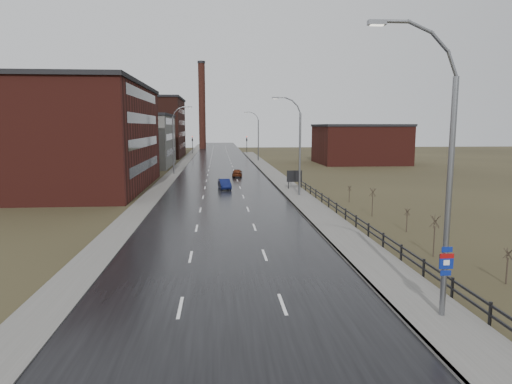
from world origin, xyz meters
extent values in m
plane|color=#2D2819|center=(0.00, 0.00, 0.00)|extent=(320.00, 320.00, 0.00)
cube|color=black|center=(0.00, 60.00, 0.03)|extent=(14.00, 300.00, 0.06)
cube|color=#595651|center=(8.60, 35.00, 0.09)|extent=(3.20, 180.00, 0.18)
cube|color=slate|center=(7.08, 35.00, 0.09)|extent=(0.16, 180.00, 0.18)
cube|color=#595651|center=(-8.20, 60.00, 0.06)|extent=(2.40, 260.00, 0.12)
cube|color=#471914|center=(-21.00, 45.00, 6.50)|extent=(22.00, 28.00, 13.00)
cube|color=black|center=(-21.00, 45.00, 13.25)|extent=(22.44, 28.56, 0.50)
cube|color=black|center=(-10.02, 45.00, 3.00)|extent=(0.06, 22.40, 1.20)
cube|color=black|center=(-10.02, 45.00, 6.00)|extent=(0.06, 22.40, 1.20)
cube|color=black|center=(-10.02, 45.00, 9.00)|extent=(0.06, 22.40, 1.20)
cube|color=black|center=(-10.02, 45.00, 12.00)|extent=(0.06, 22.40, 1.20)
cube|color=slate|center=(-18.00, 78.00, 5.00)|extent=(16.00, 20.00, 10.00)
cube|color=black|center=(-18.00, 78.00, 10.25)|extent=(16.32, 20.40, 0.50)
cube|color=black|center=(-10.02, 78.00, 3.00)|extent=(0.06, 16.00, 1.20)
cube|color=black|center=(-10.02, 78.00, 6.00)|extent=(0.06, 16.00, 1.20)
cube|color=black|center=(-10.02, 78.00, 9.00)|extent=(0.06, 16.00, 1.20)
cube|color=#331611|center=(-23.00, 108.00, 7.50)|extent=(26.00, 24.00, 15.00)
cube|color=black|center=(-23.00, 108.00, 15.25)|extent=(26.52, 24.48, 0.50)
cube|color=black|center=(-10.02, 108.00, 3.00)|extent=(0.06, 19.20, 1.20)
cube|color=black|center=(-10.02, 108.00, 6.00)|extent=(0.06, 19.20, 1.20)
cube|color=black|center=(-10.02, 108.00, 9.00)|extent=(0.06, 19.20, 1.20)
cube|color=black|center=(-10.02, 108.00, 12.00)|extent=(0.06, 19.20, 1.20)
cube|color=#471914|center=(30.30, 82.00, 4.00)|extent=(18.00, 16.00, 8.00)
cube|color=black|center=(30.30, 82.00, 8.25)|extent=(18.36, 16.32, 0.50)
cylinder|color=#331611|center=(-6.00, 150.00, 15.00)|extent=(2.40, 2.40, 30.00)
cylinder|color=black|center=(-6.00, 150.00, 30.30)|extent=(2.70, 2.70, 0.80)
cylinder|color=slate|center=(8.80, 2.00, 5.00)|extent=(0.24, 0.24, 10.00)
cylinder|color=slate|center=(8.61, 2.00, 10.46)|extent=(0.57, 0.14, 1.12)
cylinder|color=slate|center=(8.06, 2.00, 11.28)|extent=(0.91, 0.14, 0.91)
cylinder|color=slate|center=(7.25, 2.00, 11.82)|extent=(1.12, 0.14, 0.57)
cylinder|color=slate|center=(6.29, 2.00, 12.01)|extent=(1.15, 0.14, 0.14)
cube|color=slate|center=(5.54, 2.00, 11.96)|extent=(0.70, 0.28, 0.18)
cube|color=silver|center=(5.54, 2.00, 11.86)|extent=(0.50, 0.20, 0.04)
cube|color=navy|center=(8.80, 1.88, 3.05)|extent=(0.45, 0.04, 0.22)
cube|color=navy|center=(8.80, 1.88, 2.55)|extent=(0.60, 0.04, 0.65)
cube|color=maroon|center=(8.80, 1.87, 2.78)|extent=(0.60, 0.04, 0.20)
cube|color=navy|center=(8.80, 1.88, 2.05)|extent=(0.45, 0.04, 0.22)
cube|color=silver|center=(8.80, 1.86, 2.50)|extent=(0.26, 0.02, 0.22)
cylinder|color=slate|center=(8.80, 36.00, 4.75)|extent=(0.24, 0.24, 9.50)
cylinder|color=slate|center=(8.63, 36.00, 9.90)|extent=(0.51, 0.14, 0.98)
cylinder|color=slate|center=(8.16, 36.00, 10.62)|extent=(0.81, 0.14, 0.81)
cylinder|color=slate|center=(7.44, 36.00, 11.09)|extent=(0.98, 0.14, 0.51)
cylinder|color=slate|center=(6.60, 36.00, 11.26)|extent=(1.01, 0.14, 0.14)
cube|color=slate|center=(5.91, 36.00, 11.21)|extent=(0.70, 0.28, 0.18)
cube|color=silver|center=(5.91, 36.00, 11.11)|extent=(0.50, 0.20, 0.04)
cylinder|color=slate|center=(-8.00, 62.00, 4.75)|extent=(0.24, 0.24, 9.50)
cylinder|color=slate|center=(-7.83, 62.00, 9.90)|extent=(0.51, 0.14, 0.98)
cylinder|color=slate|center=(-7.36, 62.00, 10.62)|extent=(0.81, 0.14, 0.81)
cylinder|color=slate|center=(-6.64, 62.00, 11.09)|extent=(0.98, 0.14, 0.51)
cylinder|color=slate|center=(-5.80, 62.00, 11.26)|extent=(1.01, 0.14, 0.14)
cube|color=slate|center=(-5.11, 62.00, 11.21)|extent=(0.70, 0.28, 0.18)
cube|color=silver|center=(-5.11, 62.00, 11.11)|extent=(0.50, 0.20, 0.04)
cylinder|color=slate|center=(8.80, 90.00, 4.75)|extent=(0.24, 0.24, 9.50)
cylinder|color=slate|center=(8.63, 90.00, 9.90)|extent=(0.51, 0.14, 0.98)
cylinder|color=slate|center=(8.16, 90.00, 10.62)|extent=(0.81, 0.14, 0.81)
cylinder|color=slate|center=(7.44, 90.00, 11.09)|extent=(0.98, 0.14, 0.51)
cylinder|color=slate|center=(6.60, 90.00, 11.26)|extent=(1.01, 0.14, 0.14)
cube|color=slate|center=(5.91, 90.00, 11.21)|extent=(0.70, 0.28, 0.18)
cube|color=silver|center=(5.91, 90.00, 11.11)|extent=(0.50, 0.20, 0.04)
cube|color=black|center=(10.30, 1.00, 0.55)|extent=(0.10, 0.10, 1.10)
cube|color=black|center=(10.30, 4.00, 0.55)|extent=(0.10, 0.10, 1.10)
cube|color=black|center=(10.30, 7.00, 0.55)|extent=(0.10, 0.10, 1.10)
cube|color=black|center=(10.30, 10.00, 0.55)|extent=(0.10, 0.10, 1.10)
cube|color=black|center=(10.30, 13.00, 0.55)|extent=(0.10, 0.10, 1.10)
cube|color=black|center=(10.30, 16.00, 0.55)|extent=(0.10, 0.10, 1.10)
cube|color=black|center=(10.30, 19.00, 0.55)|extent=(0.10, 0.10, 1.10)
cube|color=black|center=(10.30, 22.00, 0.55)|extent=(0.10, 0.10, 1.10)
cube|color=black|center=(10.30, 25.00, 0.55)|extent=(0.10, 0.10, 1.10)
cube|color=black|center=(10.30, 28.00, 0.55)|extent=(0.10, 0.10, 1.10)
cube|color=black|center=(10.30, 31.00, 0.55)|extent=(0.10, 0.10, 1.10)
cube|color=black|center=(10.30, 34.00, 0.55)|extent=(0.10, 0.10, 1.10)
cube|color=black|center=(10.30, 37.00, 0.55)|extent=(0.10, 0.10, 1.10)
cube|color=black|center=(10.30, 40.00, 0.55)|extent=(0.10, 0.10, 1.10)
cube|color=black|center=(10.30, 43.00, 0.55)|extent=(0.10, 0.10, 1.10)
cube|color=black|center=(10.30, 18.50, 0.95)|extent=(0.08, 53.00, 0.10)
cube|color=black|center=(10.30, 18.50, 0.55)|extent=(0.08, 53.00, 0.10)
cylinder|color=#382D23|center=(14.19, 5.85, 0.70)|extent=(0.08, 0.08, 1.40)
cylinder|color=#382D23|center=(14.24, 5.85, 1.61)|extent=(0.04, 0.48, 0.56)
cylinder|color=#382D23|center=(14.21, 5.90, 1.61)|extent=(0.45, 0.18, 0.56)
cylinder|color=#382D23|center=(14.15, 5.88, 1.61)|extent=(0.28, 0.40, 0.57)
cylinder|color=#382D23|center=(14.15, 5.82, 1.61)|extent=(0.28, 0.40, 0.57)
cylinder|color=#382D23|center=(14.21, 5.80, 1.61)|extent=(0.45, 0.18, 0.56)
cylinder|color=#382D23|center=(12.79, 10.99, 0.97)|extent=(0.08, 0.08, 1.94)
cylinder|color=#382D23|center=(12.84, 10.99, 2.23)|extent=(0.04, 0.65, 0.77)
cylinder|color=#382D23|center=(12.81, 11.04, 2.23)|extent=(0.62, 0.24, 0.77)
cylinder|color=#382D23|center=(12.75, 11.02, 2.23)|extent=(0.37, 0.55, 0.78)
cylinder|color=#382D23|center=(12.75, 10.96, 2.23)|extent=(0.37, 0.55, 0.78)
cylinder|color=#382D23|center=(12.81, 10.95, 2.23)|extent=(0.62, 0.24, 0.77)
cylinder|color=#382D23|center=(13.86, 17.63, 0.68)|extent=(0.08, 0.08, 1.36)
cylinder|color=#382D23|center=(13.91, 17.63, 1.57)|extent=(0.04, 0.47, 0.55)
cylinder|color=#382D23|center=(13.88, 17.68, 1.57)|extent=(0.44, 0.18, 0.55)
cylinder|color=#382D23|center=(13.82, 17.66, 1.57)|extent=(0.27, 0.40, 0.56)
cylinder|color=#382D23|center=(13.82, 17.60, 1.57)|extent=(0.27, 0.40, 0.56)
cylinder|color=#382D23|center=(13.88, 17.58, 1.57)|extent=(0.44, 0.18, 0.55)
cylinder|color=#382D23|center=(13.27, 23.82, 0.96)|extent=(0.08, 0.08, 1.91)
cylinder|color=#382D23|center=(13.32, 23.82, 2.20)|extent=(0.04, 0.64, 0.76)
cylinder|color=#382D23|center=(13.28, 23.87, 2.20)|extent=(0.61, 0.24, 0.76)
cylinder|color=#382D23|center=(13.23, 23.85, 2.20)|extent=(0.36, 0.54, 0.77)
cylinder|color=#382D23|center=(13.23, 23.79, 2.20)|extent=(0.36, 0.54, 0.77)
cylinder|color=#382D23|center=(13.28, 23.77, 2.20)|extent=(0.61, 0.24, 0.76)
cylinder|color=#382D23|center=(13.44, 31.68, 0.65)|extent=(0.08, 0.08, 1.30)
cylinder|color=#382D23|center=(13.49, 31.68, 1.49)|extent=(0.04, 0.45, 0.52)
cylinder|color=#382D23|center=(13.46, 31.72, 1.49)|extent=(0.42, 0.17, 0.53)
cylinder|color=#382D23|center=(13.40, 31.71, 1.49)|extent=(0.26, 0.38, 0.53)
cylinder|color=#382D23|center=(13.40, 31.65, 1.49)|extent=(0.26, 0.38, 0.53)
cylinder|color=#382D23|center=(13.46, 31.63, 1.49)|extent=(0.42, 0.17, 0.53)
cube|color=black|center=(8.36, 41.44, 0.90)|extent=(0.10, 0.10, 1.80)
cube|color=black|center=(9.84, 41.44, 0.90)|extent=(0.10, 0.10, 1.80)
cube|color=silver|center=(9.10, 41.39, 1.78)|extent=(1.84, 0.08, 1.36)
cube|color=black|center=(9.10, 41.34, 1.78)|extent=(1.94, 0.04, 1.46)
cylinder|color=black|center=(-8.00, 120.00, 2.60)|extent=(0.16, 0.16, 5.20)
imported|color=black|center=(-8.00, 120.00, 4.75)|extent=(0.58, 2.73, 1.10)
sphere|color=#FF190C|center=(-8.00, 119.85, 5.05)|extent=(0.18, 0.18, 0.18)
cylinder|color=black|center=(8.00, 120.00, 2.60)|extent=(0.16, 0.16, 5.20)
imported|color=black|center=(8.00, 120.00, 4.75)|extent=(0.58, 2.73, 1.10)
sphere|color=#FF190C|center=(8.00, 119.85, 5.05)|extent=(0.18, 0.18, 0.18)
imported|color=#0D1444|center=(0.26, 42.83, 0.64)|extent=(1.79, 4.01, 1.28)
imported|color=#55210E|center=(2.50, 57.10, 0.64)|extent=(1.85, 3.88, 1.28)
camera|label=1|loc=(-0.54, -15.58, 8.06)|focal=32.00mm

